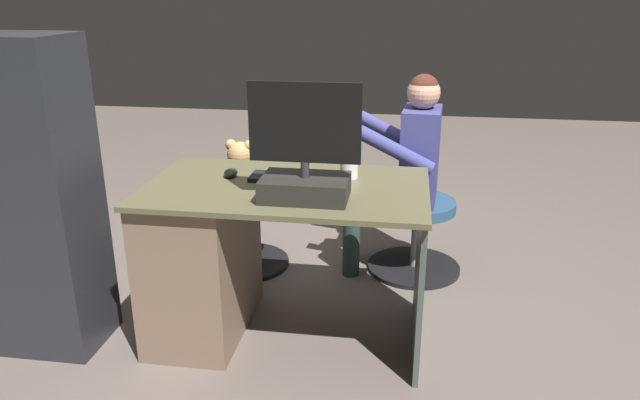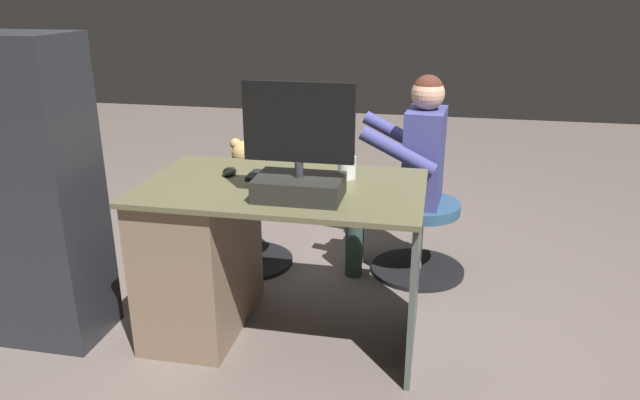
# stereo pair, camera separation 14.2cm
# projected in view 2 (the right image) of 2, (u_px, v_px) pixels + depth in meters

# --- Properties ---
(ground_plane) EXTENTS (10.00, 10.00, 0.00)m
(ground_plane) POSITION_uv_depth(u_px,v_px,m) (302.00, 298.00, 3.19)
(ground_plane) COLOR #695C56
(desk) EXTENTS (1.25, 0.75, 0.75)m
(desk) POSITION_uv_depth(u_px,v_px,m) (218.00, 251.00, 2.81)
(desk) COLOR brown
(desk) RESTS_ON ground_plane
(monitor) EXTENTS (0.46, 0.24, 0.48)m
(monitor) POSITION_uv_depth(u_px,v_px,m) (299.00, 166.00, 2.42)
(monitor) COLOR #282824
(monitor) RESTS_ON desk
(keyboard) EXTENTS (0.42, 0.14, 0.02)m
(keyboard) POSITION_uv_depth(u_px,v_px,m) (294.00, 178.00, 2.69)
(keyboard) COLOR black
(keyboard) RESTS_ON desk
(computer_mouse) EXTENTS (0.06, 0.10, 0.04)m
(computer_mouse) POSITION_uv_depth(u_px,v_px,m) (230.00, 171.00, 2.76)
(computer_mouse) COLOR #24281E
(computer_mouse) RESTS_ON desk
(cup) EXTENTS (0.08, 0.08, 0.10)m
(cup) POSITION_uv_depth(u_px,v_px,m) (347.00, 167.00, 2.71)
(cup) COLOR white
(cup) RESTS_ON desk
(tv_remote) EXTENTS (0.11, 0.15, 0.02)m
(tv_remote) POSITION_uv_depth(u_px,v_px,m) (264.00, 180.00, 2.66)
(tv_remote) COLOR black
(tv_remote) RESTS_ON desk
(notebook_binder) EXTENTS (0.25, 0.32, 0.02)m
(notebook_binder) POSITION_uv_depth(u_px,v_px,m) (293.00, 188.00, 2.54)
(notebook_binder) COLOR silver
(notebook_binder) RESTS_ON desk
(office_chair_teddy) EXTENTS (0.53, 0.53, 0.43)m
(office_chair_teddy) POSITION_uv_depth(u_px,v_px,m) (248.00, 225.00, 3.52)
(office_chair_teddy) COLOR black
(office_chair_teddy) RESTS_ON ground_plane
(teddy_bear) EXTENTS (0.23, 0.23, 0.34)m
(teddy_bear) POSITION_uv_depth(u_px,v_px,m) (246.00, 169.00, 3.42)
(teddy_bear) COLOR tan
(teddy_bear) RESTS_ON office_chair_teddy
(visitor_chair) EXTENTS (0.54, 0.54, 0.43)m
(visitor_chair) POSITION_uv_depth(u_px,v_px,m) (419.00, 232.00, 3.41)
(visitor_chair) COLOR black
(visitor_chair) RESTS_ON ground_plane
(person) EXTENTS (0.54, 0.50, 1.15)m
(person) POSITION_uv_depth(u_px,v_px,m) (408.00, 163.00, 3.28)
(person) COLOR #3F4183
(person) RESTS_ON ground_plane
(equipment_rack) EXTENTS (0.44, 0.36, 1.41)m
(equipment_rack) POSITION_uv_depth(u_px,v_px,m) (41.00, 195.00, 2.65)
(equipment_rack) COLOR #27292E
(equipment_rack) RESTS_ON ground_plane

